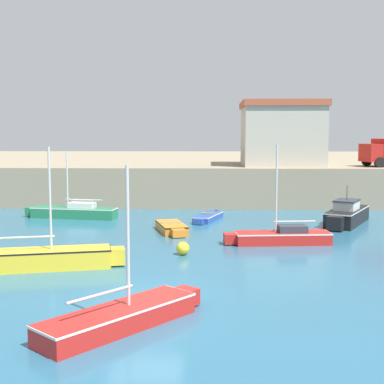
{
  "coord_description": "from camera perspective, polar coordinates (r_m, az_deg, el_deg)",
  "views": [
    {
      "loc": [
        2.2,
        -17.69,
        5.66
      ],
      "look_at": [
        1.01,
        16.08,
        2.0
      ],
      "focal_mm": 50.0,
      "sensor_mm": 36.0,
      "label": 1
    }
  ],
  "objects": [
    {
      "name": "ground_plane",
      "position": [
        18.7,
        -4.93,
        -11.46
      ],
      "size": [
        200.0,
        200.0,
        0.0
      ],
      "primitive_type": "plane",
      "color": "#28607F"
    },
    {
      "name": "quay_seawall",
      "position": [
        60.09,
        -0.08,
        2.27
      ],
      "size": [
        120.0,
        40.0,
        3.11
      ],
      "primitive_type": "cube",
      "color": "gray",
      "rests_on": "ground"
    },
    {
      "name": "sailboat_red_0",
      "position": [
        28.19,
        9.48,
        -4.66
      ],
      "size": [
        5.6,
        1.88,
        5.13
      ],
      "color": "red",
      "rests_on": "ground"
    },
    {
      "name": "dinghy_orange_2",
      "position": [
        31.16,
        -2.15,
        -3.78
      ],
      "size": [
        2.18,
        3.87,
        0.57
      ],
      "color": "orange",
      "rests_on": "ground"
    },
    {
      "name": "sailboat_red_3",
      "position": [
        16.24,
        -7.43,
        -12.92
      ],
      "size": [
        4.54,
        5.08,
        4.78
      ],
      "color": "red",
      "rests_on": "ground"
    },
    {
      "name": "sailboat_yellow_4",
      "position": [
        23.56,
        -15.45,
        -6.8
      ],
      "size": [
        6.48,
        2.73,
        5.14
      ],
      "color": "yellow",
      "rests_on": "ground"
    },
    {
      "name": "motorboat_black_6",
      "position": [
        35.14,
        16.16,
        -2.34
      ],
      "size": [
        3.91,
        5.93,
        2.46
      ],
      "color": "black",
      "rests_on": "ground"
    },
    {
      "name": "sailboat_green_7",
      "position": [
        37.1,
        -12.57,
        -2.05
      ],
      "size": [
        6.47,
        2.19,
        4.43
      ],
      "color": "#237A4C",
      "rests_on": "ground"
    },
    {
      "name": "dinghy_blue_8",
      "position": [
        35.27,
        1.71,
        -2.67
      ],
      "size": [
        2.06,
        3.92,
        0.49
      ],
      "color": "#284C9E",
      "rests_on": "ground"
    },
    {
      "name": "mooring_buoy",
      "position": [
        25.29,
        -0.98,
        -6.03
      ],
      "size": [
        0.62,
        0.62,
        0.62
      ],
      "primitive_type": "sphere",
      "color": "yellow",
      "rests_on": "ground"
    },
    {
      "name": "harbor_shed_mid_row",
      "position": [
        44.8,
        9.52,
        6.21
      ],
      "size": [
        6.63,
        6.89,
        5.22
      ],
      "color": "#BCB29E",
      "rests_on": "quay_seawall"
    }
  ]
}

